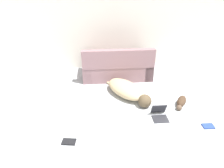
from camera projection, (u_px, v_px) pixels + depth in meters
wall_back at (90, 21)px, 5.45m from camera, size 7.59×0.06×2.49m
couch at (117, 67)px, 5.42m from camera, size 1.74×0.97×0.82m
dog at (128, 90)px, 4.66m from camera, size 0.93×1.34×0.29m
cat at (181, 102)px, 4.39m from camera, size 0.38×0.48×0.16m
laptop_open at (159, 113)px, 4.07m from camera, size 0.30×0.34×0.23m
book_blue at (208, 126)px, 3.84m from camera, size 0.21×0.15×0.02m
book_black at (69, 142)px, 3.50m from camera, size 0.25×0.19×0.02m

